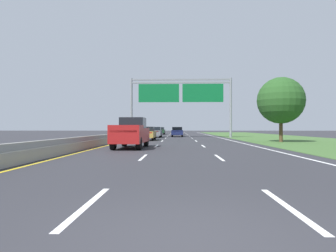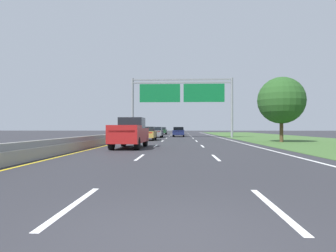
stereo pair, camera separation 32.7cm
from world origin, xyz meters
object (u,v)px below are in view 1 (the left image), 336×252
Objects in this scene: overhead_sign_gantry at (181,95)px; car_grey_left_lane_sedan at (155,132)px; car_navy_centre_lane_sedan at (177,132)px; roadside_tree_mid at (281,101)px; car_black_centre_lane_sedan at (178,131)px; car_darkgreen_left_lane_sedan at (161,131)px; car_gold_left_lane_sedan at (147,133)px; pickup_truck_red at (131,133)px.

overhead_sign_gantry is 3.41× the size of car_grey_left_lane_sedan.
car_navy_centre_lane_sedan is 20.83m from roadside_tree_mid.
car_darkgreen_left_lane_sedan is at bearing 36.91° from car_black_centre_lane_sedan.
car_darkgreen_left_lane_sedan is 1.00× the size of car_grey_left_lane_sedan.
car_gold_left_lane_sedan and car_navy_centre_lane_sedan have the same top height.
car_darkgreen_left_lane_sedan is 37.33m from roadside_tree_mid.
car_navy_centre_lane_sedan is at bearing -166.64° from car_darkgreen_left_lane_sedan.
car_black_centre_lane_sedan is 11.71m from car_navy_centre_lane_sedan.
pickup_truck_red is 27.06m from car_navy_centre_lane_sedan.
roadside_tree_mid is (13.75, -13.74, 3.38)m from car_grey_left_lane_sedan.
car_grey_left_lane_sedan is (-0.01, 22.92, -0.26)m from pickup_truck_red.
overhead_sign_gantry is 11.74m from car_gold_left_lane_sedan.
roadside_tree_mid is (13.74, 9.18, 3.12)m from pickup_truck_red.
car_grey_left_lane_sedan is (-3.38, -15.64, 0.00)m from car_black_centre_lane_sedan.
car_grey_left_lane_sedan is at bearing 135.01° from roadside_tree_mid.
car_darkgreen_left_lane_sedan is (-0.18, 30.35, 0.00)m from car_gold_left_lane_sedan.
roadside_tree_mid is at bearing -156.66° from car_darkgreen_left_lane_sedan.
pickup_truck_red is 1.23× the size of car_navy_centre_lane_sedan.
car_navy_centre_lane_sedan and car_grey_left_lane_sedan have the same top height.
roadside_tree_mid reaches higher than car_darkgreen_left_lane_sedan.
car_navy_centre_lane_sedan is 5.12m from car_grey_left_lane_sedan.
car_gold_left_lane_sedan is at bearing -112.71° from overhead_sign_gantry.
car_navy_centre_lane_sedan is at bearing 120.65° from roadside_tree_mid.
car_gold_left_lane_sedan is at bearing 179.30° from car_grey_left_lane_sedan.
car_black_centre_lane_sedan is 0.67× the size of roadside_tree_mid.
car_navy_centre_lane_sedan is (3.49, 13.64, 0.00)m from car_gold_left_lane_sedan.
car_grey_left_lane_sedan is 0.67× the size of roadside_tree_mid.
car_navy_centre_lane_sedan is (3.67, -16.70, 0.00)m from car_darkgreen_left_lane_sedan.
car_gold_left_lane_sedan is 0.67× the size of roadside_tree_mid.
car_gold_left_lane_sedan is (-4.01, -9.59, -5.44)m from overhead_sign_gantry.
car_gold_left_lane_sedan and car_black_centre_lane_sedan have the same top height.
car_darkgreen_left_lane_sedan is 6.27m from car_black_centre_lane_sedan.
overhead_sign_gantry is 2.77× the size of pickup_truck_red.
overhead_sign_gantry is at bearing -172.16° from car_navy_centre_lane_sedan.
car_black_centre_lane_sedan is 1.00× the size of car_grey_left_lane_sedan.
car_black_centre_lane_sedan is (3.37, 38.57, -0.26)m from pickup_truck_red.
car_black_centre_lane_sedan is (-0.41, 15.76, -5.44)m from overhead_sign_gantry.
car_darkgreen_left_lane_sedan is (-4.19, 20.75, -5.44)m from overhead_sign_gantry.
pickup_truck_red is 13.22m from car_gold_left_lane_sedan.
car_grey_left_lane_sedan is at bearing -177.92° from car_darkgreen_left_lane_sedan.
overhead_sign_gantry reaches higher than car_black_centre_lane_sedan.
overhead_sign_gantry reaches higher than car_navy_centre_lane_sedan.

